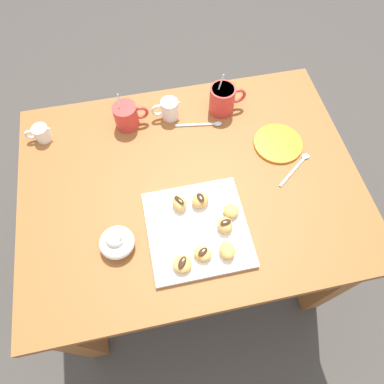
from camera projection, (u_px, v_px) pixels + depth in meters
The scene contains 23 objects.
ground_plane at pixel (191, 252), 1.71m from camera, with size 8.00×8.00×0.00m, color #423D38.
dining_table at pixel (191, 198), 1.20m from camera, with size 1.08×0.81×0.71m.
pastry_plate_square at pixel (197, 229), 1.00m from camera, with size 0.29×0.29×0.02m, color white.
coffee_mug_red_left at pixel (127, 115), 1.16m from camera, with size 0.12×0.08×0.13m.
coffee_mug_red_right at pixel (223, 99), 1.18m from camera, with size 0.13×0.09×0.15m.
cream_pitcher_white at pixel (169, 109), 1.18m from camera, with size 0.10×0.06×0.07m.
ice_cream_bowl at pixel (117, 242), 0.96m from camera, with size 0.10×0.10×0.07m.
chocolate_sauce_pitcher at pixel (41, 133), 1.14m from camera, with size 0.09×0.05×0.06m.
saucer_orange_left at pixel (278, 143), 1.15m from camera, with size 0.16×0.16×0.01m, color orange.
loose_spoon_near_saucer at pixel (204, 124), 1.19m from camera, with size 0.16×0.04×0.01m.
loose_spoon_by_plate at pixel (298, 166), 1.11m from camera, with size 0.14×0.10×0.01m.
beignet_0 at pixel (225, 225), 0.98m from camera, with size 0.05×0.05×0.04m, color #DBA351.
chocolate_drizzle_0 at pixel (226, 222), 0.96m from camera, with size 0.03×0.02×0.01m, color #381E11.
beignet_1 at pixel (227, 251), 0.94m from camera, with size 0.06×0.04×0.04m, color #DBA351.
beignet_2 at pixel (231, 211), 1.01m from camera, with size 0.05×0.05×0.03m, color #DBA351.
beignet_3 at pixel (203, 254), 0.94m from camera, with size 0.04×0.05×0.03m, color #DBA351.
chocolate_drizzle_3 at pixel (203, 252), 0.93m from camera, with size 0.03×0.02×0.01m, color #381E11.
beignet_4 at pixel (200, 200), 1.02m from camera, with size 0.05×0.05×0.04m, color #DBA351.
chocolate_drizzle_4 at pixel (200, 197), 1.00m from camera, with size 0.03×0.02×0.01m, color #381E11.
beignet_5 at pixel (179, 203), 1.01m from camera, with size 0.05×0.04×0.04m, color #DBA351.
chocolate_drizzle_5 at pixel (179, 200), 1.00m from camera, with size 0.04×0.01×0.01m, color #381E11.
beignet_6 at pixel (182, 264), 0.93m from camera, with size 0.05×0.05×0.03m, color #DBA351.
chocolate_drizzle_6 at pixel (182, 262), 0.91m from camera, with size 0.04×0.02×0.01m, color #381E11.
Camera 1 is at (-0.11, -0.54, 1.65)m, focal length 32.04 mm.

